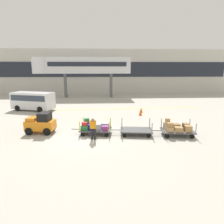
# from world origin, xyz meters

# --- Properties ---
(ground_plane) EXTENTS (120.00, 120.00, 0.00)m
(ground_plane) POSITION_xyz_m (0.00, 0.00, 0.00)
(ground_plane) COLOR #B2ADA0
(apron_lead_line) EXTENTS (21.08, 1.34, 0.01)m
(apron_lead_line) POSITION_xyz_m (2.95, 9.77, 0.00)
(apron_lead_line) COLOR yellow
(apron_lead_line) RESTS_ON ground_plane
(terminal_building) EXTENTS (53.69, 2.51, 8.47)m
(terminal_building) POSITION_xyz_m (0.00, 25.98, 4.24)
(terminal_building) COLOR #BCB7AD
(terminal_building) RESTS_ON ground_plane
(jet_bridge) EXTENTS (16.15, 3.00, 6.61)m
(jet_bridge) POSITION_xyz_m (-2.74, 19.99, 5.25)
(jet_bridge) COLOR silver
(jet_bridge) RESTS_ON ground_plane
(baggage_tug) EXTENTS (2.21, 1.44, 1.58)m
(baggage_tug) POSITION_xyz_m (-3.46, 1.03, 0.75)
(baggage_tug) COLOR orange
(baggage_tug) RESTS_ON ground_plane
(baggage_cart_lead) EXTENTS (3.06, 1.65, 1.10)m
(baggage_cart_lead) POSITION_xyz_m (0.62, 0.57, 0.52)
(baggage_cart_lead) COLOR #4C4C4F
(baggage_cart_lead) RESTS_ON ground_plane
(baggage_cart_middle) EXTENTS (3.06, 1.65, 1.10)m
(baggage_cart_middle) POSITION_xyz_m (3.66, 0.21, 0.35)
(baggage_cart_middle) COLOR #4C4C4F
(baggage_cart_middle) RESTS_ON ground_plane
(baggage_cart_tail) EXTENTS (3.06, 1.65, 1.19)m
(baggage_cart_tail) POSITION_xyz_m (6.58, -0.12, 0.54)
(baggage_cart_tail) COLOR #4C4C4F
(baggage_cart_tail) RESTS_ON ground_plane
(baggage_handler) EXTENTS (0.42, 0.45, 1.56)m
(baggage_handler) POSITION_xyz_m (0.55, -0.66, 0.87)
(baggage_handler) COLOR black
(baggage_handler) RESTS_ON ground_plane
(shuttle_van) EXTENTS (5.15, 3.27, 2.10)m
(shuttle_van) POSITION_xyz_m (-6.88, 9.57, 1.23)
(shuttle_van) COLOR silver
(shuttle_van) RESTS_ON ground_plane
(safety_cone_near) EXTENTS (0.36, 0.36, 0.55)m
(safety_cone_near) POSITION_xyz_m (5.20, 6.29, 0.28)
(safety_cone_near) COLOR #EA590F
(safety_cone_near) RESTS_ON ground_plane
(safety_cone_far) EXTENTS (0.36, 0.36, 0.55)m
(safety_cone_far) POSITION_xyz_m (5.56, 7.66, 0.28)
(safety_cone_far) COLOR orange
(safety_cone_far) RESTS_ON ground_plane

